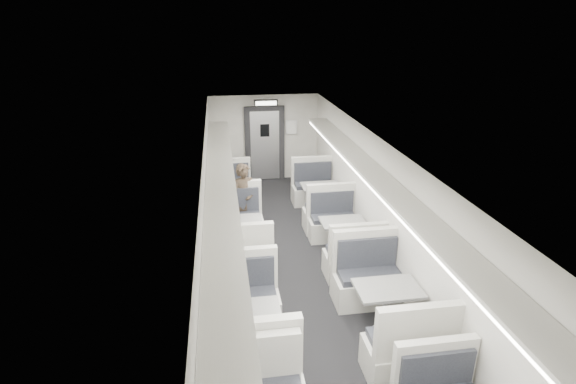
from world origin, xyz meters
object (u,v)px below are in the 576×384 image
object	(u,v)px
booth_left_b	(238,239)
booth_right_b	(342,238)
booth_right_c	(386,310)
booth_left_a	(233,198)
booth_left_c	(248,334)
booth_right_a	(320,200)
vestibule_door	(265,144)
exit_sign	(266,103)
passenger	(245,200)

from	to	relation	value
booth_left_b	booth_right_b	size ratio (longest dim) A/B	1.09
booth_left_b	booth_right_c	size ratio (longest dim) A/B	1.01
booth_left_a	booth_left_c	size ratio (longest dim) A/B	0.93
booth_left_a	booth_left_b	size ratio (longest dim) A/B	0.88
booth_left_a	booth_right_a	bearing A→B (deg)	-14.38
booth_left_c	booth_right_c	world-z (taller)	booth_right_c
booth_right_a	vestibule_door	world-z (taller)	vestibule_door
booth_left_b	booth_right_a	xyz separation A→B (m)	(2.00, 1.76, -0.02)
booth_right_a	booth_right_b	world-z (taller)	booth_right_a
exit_sign	booth_left_a	bearing A→B (deg)	-120.35
booth_left_b	vestibule_door	world-z (taller)	vestibule_door
booth_left_a	booth_left_c	bearing A→B (deg)	-90.00
booth_left_c	booth_right_a	size ratio (longest dim) A/B	1.00
passenger	vestibule_door	world-z (taller)	vestibule_door
booth_right_a	booth_right_c	world-z (taller)	booth_right_c
booth_left_b	booth_right_c	distance (m)	3.24
booth_left_a	booth_right_c	bearing A→B (deg)	-67.47
booth_left_c	booth_right_b	xyz separation A→B (m)	(2.00, 2.57, -0.01)
booth_right_c	booth_right_a	bearing A→B (deg)	90.00
booth_right_a	booth_right_b	bearing A→B (deg)	-90.00
booth_right_a	vestibule_door	size ratio (longest dim) A/B	1.02
booth_right_c	vestibule_door	size ratio (longest dim) A/B	1.07
vestibule_door	booth_left_c	bearing A→B (deg)	-97.90
booth_left_b	booth_right_b	distance (m)	2.01
booth_left_a	passenger	distance (m)	1.33
booth_right_b	exit_sign	xyz separation A→B (m)	(-1.00, 4.15, 1.91)
exit_sign	booth_right_b	bearing A→B (deg)	-76.46
booth_left_a	exit_sign	bearing A→B (deg)	59.65
vestibule_door	exit_sign	distance (m)	1.33
booth_right_a	passenger	world-z (taller)	passenger
booth_left_c	booth_right_b	size ratio (longest dim) A/B	1.03
booth_left_b	exit_sign	bearing A→B (deg)	75.91
booth_right_c	passenger	world-z (taller)	passenger
booth_left_a	booth_right_b	xyz separation A→B (m)	(2.00, -2.44, 0.02)
booth_left_a	vestibule_door	size ratio (longest dim) A/B	0.95
booth_right_a	booth_right_b	size ratio (longest dim) A/B	1.03
passenger	booth_right_a	bearing A→B (deg)	6.39
booth_left_c	vestibule_door	size ratio (longest dim) A/B	1.02
booth_left_c	vestibule_door	xyz separation A→B (m)	(1.00, 7.21, 0.66)
booth_right_b	booth_right_c	xyz separation A→B (m)	(0.00, -2.38, 0.03)
booth_right_c	passenger	distance (m)	4.02
booth_left_b	booth_right_c	bearing A→B (deg)	-51.84
booth_left_a	booth_right_c	xyz separation A→B (m)	(2.00, -4.82, 0.05)
booth_left_a	exit_sign	size ratio (longest dim) A/B	3.20
exit_sign	booth_right_a	bearing A→B (deg)	-65.76
booth_left_c	exit_sign	size ratio (longest dim) A/B	3.44
booth_right_a	booth_left_a	bearing A→B (deg)	165.62
booth_left_c	vestibule_door	distance (m)	7.31
exit_sign	booth_left_c	bearing A→B (deg)	-98.46
booth_right_b	vestibule_door	xyz separation A→B (m)	(-1.00, 4.64, 0.67)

